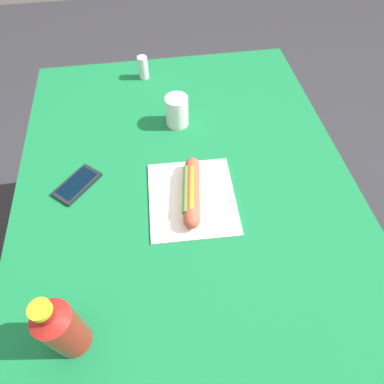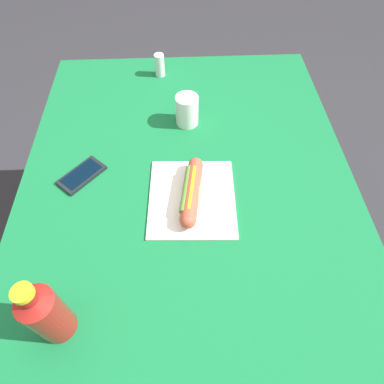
{
  "view_description": "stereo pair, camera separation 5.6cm",
  "coord_description": "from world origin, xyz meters",
  "px_view_note": "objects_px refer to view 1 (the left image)",
  "views": [
    {
      "loc": [
        -0.61,
        0.07,
        1.51
      ],
      "look_at": [
        -0.08,
        -0.01,
        0.79
      ],
      "focal_mm": 31.31,
      "sensor_mm": 36.0,
      "label": 1
    },
    {
      "loc": [
        -0.62,
        0.02,
        1.51
      ],
      "look_at": [
        -0.08,
        -0.01,
        0.79
      ],
      "focal_mm": 31.31,
      "sensor_mm": 36.0,
      "label": 2
    }
  ],
  "objects_px": {
    "hot_dog": "(192,192)",
    "salt_shaker": "(143,68)",
    "cell_phone": "(77,184)",
    "drinking_cup": "(177,111)",
    "soda_bottle": "(61,328)"
  },
  "relations": [
    {
      "from": "soda_bottle",
      "to": "drinking_cup",
      "type": "bearing_deg",
      "value": -25.18
    },
    {
      "from": "cell_phone",
      "to": "salt_shaker",
      "type": "distance_m",
      "value": 0.54
    },
    {
      "from": "cell_phone",
      "to": "hot_dog",
      "type": "bearing_deg",
      "value": -106.71
    },
    {
      "from": "cell_phone",
      "to": "salt_shaker",
      "type": "bearing_deg",
      "value": -24.55
    },
    {
      "from": "hot_dog",
      "to": "cell_phone",
      "type": "height_order",
      "value": "hot_dog"
    },
    {
      "from": "cell_phone",
      "to": "soda_bottle",
      "type": "height_order",
      "value": "soda_bottle"
    },
    {
      "from": "hot_dog",
      "to": "salt_shaker",
      "type": "bearing_deg",
      "value": 8.97
    },
    {
      "from": "soda_bottle",
      "to": "salt_shaker",
      "type": "distance_m",
      "value": 0.93
    },
    {
      "from": "hot_dog",
      "to": "drinking_cup",
      "type": "height_order",
      "value": "drinking_cup"
    },
    {
      "from": "hot_dog",
      "to": "salt_shaker",
      "type": "height_order",
      "value": "salt_shaker"
    },
    {
      "from": "hot_dog",
      "to": "cell_phone",
      "type": "xyz_separation_m",
      "value": [
        0.09,
        0.31,
        -0.03
      ]
    },
    {
      "from": "hot_dog",
      "to": "drinking_cup",
      "type": "xyz_separation_m",
      "value": [
        0.31,
        0.0,
        0.02
      ]
    },
    {
      "from": "drinking_cup",
      "to": "salt_shaker",
      "type": "relative_size",
      "value": 1.22
    },
    {
      "from": "hot_dog",
      "to": "cell_phone",
      "type": "bearing_deg",
      "value": 73.29
    },
    {
      "from": "drinking_cup",
      "to": "salt_shaker",
      "type": "xyz_separation_m",
      "value": [
        0.27,
        0.09,
        -0.01
      ]
    }
  ]
}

